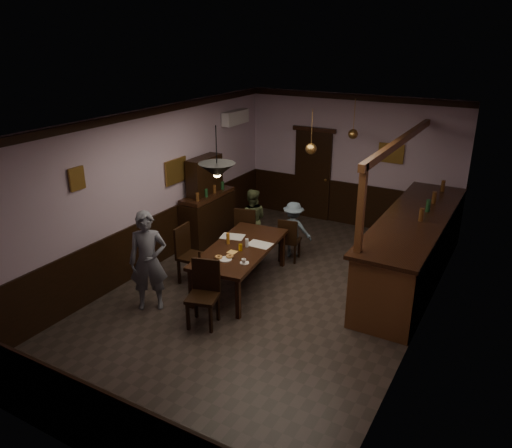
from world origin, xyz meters
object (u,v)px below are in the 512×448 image
Objects in this scene: chair_far_right at (289,238)px; sideboard at (207,209)px; person_standing at (148,261)px; person_seated_right at (293,230)px; dining_table at (240,250)px; pendant_iron at (217,170)px; bar_counter at (415,244)px; pendant_brass_mid at (311,149)px; chair_side at (188,251)px; coffee_cup at (244,261)px; person_seated_left at (252,220)px; chair_far_left at (247,229)px; pendant_brass_far at (353,134)px; chair_near at (204,290)px; soda_can at (240,247)px.

sideboard is (-1.93, 0.01, 0.26)m from chair_far_right.
person_standing reaches higher than person_seated_right.
pendant_iron is (0.10, -0.79, 1.64)m from dining_table.
person_seated_right is at bearing -173.40° from bar_counter.
sideboard is 2.30× the size of pendant_brass_mid.
sideboard is at bearing -172.85° from bar_counter.
chair_side reaches higher than coffee_cup.
person_seated_left reaches higher than chair_far_right.
chair_far_left is 2.90m from pendant_brass_far.
person_seated_right is 2.97m from pendant_iron.
chair_side is 1.80m from sideboard.
chair_near is 2.90m from person_seated_left.
pendant_iron is at bearing -101.72° from pendant_brass_far.
pendant_iron reaches higher than chair_far_left.
chair_far_left is at bearing 47.74° from person_standing.
pendant_brass_mid is (0.54, 2.65, 1.73)m from chair_near.
person_seated_right is 2.16m from coffee_cup.
pendant_iron is (0.01, -0.66, 1.52)m from soda_can.
chair_near is (0.14, -1.31, -0.12)m from dining_table.
person_standing is 2.13× the size of pendant_iron.
pendant_brass_mid is at bearing 62.29° from chair_near.
chair_far_right is at bearing -177.04° from pendant_brass_mid.
pendant_iron is (-0.20, -2.12, 1.84)m from chair_far_right.
person_seated_left is 0.90m from person_seated_right.
bar_counter is (3.47, 3.23, -0.18)m from person_standing.
sideboard is (-1.77, 2.64, 0.18)m from chair_near.
dining_table is at bearing 80.05° from chair_near.
sideboard is at bearing 129.02° from pendant_iron.
soda_can is at bearing 16.26° from person_standing.
dining_table is 2.02× the size of person_seated_right.
pendant_brass_mid is (1.58, 2.71, 1.46)m from person_standing.
soda_can is 0.15× the size of pendant_brass_mid.
chair_near is 4.70m from pendant_brass_far.
chair_far_left is at bearing -129.34° from pendant_brass_far.
sideboard is 0.40× the size of bar_counter.
person_seated_right is at bearing 83.99° from soda_can.
dining_table is 1.35m from chair_far_left.
bar_counter is at bearing 7.15° from sideboard.
person_seated_left is (-0.04, 0.28, 0.10)m from chair_far_left.
person_standing reaches higher than soda_can.
soda_can is at bearing 76.84° from chair_near.
dining_table is 1.62m from person_seated_right.
pendant_iron is (-2.48, -2.65, 1.68)m from bar_counter.
sideboard is at bearing -10.00° from chair_far_right.
chair_far_left is 2.16m from pendant_brass_mid.
person_seated_left is 2.70m from pendant_brass_far.
soda_can is at bearing -40.58° from sideboard.
sideboard is at bearing -14.96° from person_seated_left.
soda_can is (0.99, 0.17, 0.23)m from chair_side.
chair_side is 1.35× the size of pendant_iron.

